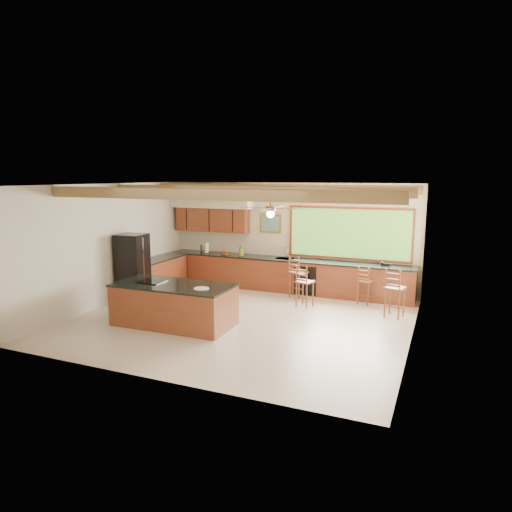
% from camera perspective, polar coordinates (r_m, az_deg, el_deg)
% --- Properties ---
extents(ground, '(7.20, 7.20, 0.00)m').
position_cam_1_polar(ground, '(10.28, -1.89, -8.06)').
color(ground, beige).
rests_on(ground, ground).
extents(room_shell, '(7.27, 6.54, 3.02)m').
position_cam_1_polar(room_shell, '(10.49, -1.30, 4.67)').
color(room_shell, beige).
rests_on(room_shell, ground).
extents(counter_run, '(7.12, 3.10, 1.27)m').
position_cam_1_polar(counter_run, '(12.71, -0.49, -2.37)').
color(counter_run, brown).
rests_on(counter_run, ground).
extents(island, '(2.61, 1.26, 0.92)m').
position_cam_1_polar(island, '(10.04, -10.23, -5.97)').
color(island, brown).
rests_on(island, ground).
extents(refrigerator, '(0.74, 0.73, 1.74)m').
position_cam_1_polar(refrigerator, '(12.05, -15.14, -1.45)').
color(refrigerator, black).
rests_on(refrigerator, ground).
extents(bar_stool_a, '(0.46, 0.46, 1.05)m').
position_cam_1_polar(bar_stool_a, '(11.17, 6.05, -3.35)').
color(bar_stool_a, brown).
rests_on(bar_stool_a, ground).
extents(bar_stool_b, '(0.53, 0.53, 1.13)m').
position_cam_1_polar(bar_stool_b, '(12.01, 5.22, -2.16)').
color(bar_stool_b, brown).
rests_on(bar_stool_b, ground).
extents(bar_stool_c, '(0.42, 0.42, 0.96)m').
position_cam_1_polar(bar_stool_c, '(11.71, 13.50, -3.20)').
color(bar_stool_c, brown).
rests_on(bar_stool_c, ground).
extents(bar_stool_d, '(0.49, 0.49, 1.14)m').
position_cam_1_polar(bar_stool_d, '(10.76, 16.96, -3.96)').
color(bar_stool_d, brown).
rests_on(bar_stool_d, ground).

